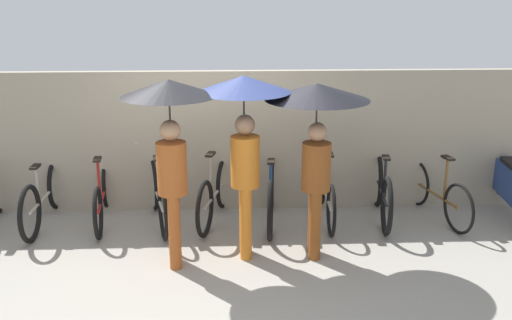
{
  "coord_description": "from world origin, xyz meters",
  "views": [
    {
      "loc": [
        0.23,
        -5.69,
        2.95
      ],
      "look_at": [
        0.52,
        0.77,
        1.0
      ],
      "focal_mm": 40.0,
      "sensor_mm": 36.0,
      "label": 1
    }
  ],
  "objects_px": {
    "parked_bicycle_6": "(326,193)",
    "pedestrian_leading": "(170,121)",
    "parked_bicycle_8": "(436,192)",
    "parked_bicycle_7": "(382,191)",
    "parked_bicycle_1": "(44,196)",
    "parked_bicycle_3": "(158,195)",
    "parked_bicycle_5": "(271,194)",
    "motorcycle": "(512,185)",
    "pedestrian_trailing": "(317,117)",
    "parked_bicycle_2": "(102,196)",
    "parked_bicycle_4": "(215,193)",
    "pedestrian_center": "(244,115)"
  },
  "relations": [
    {
      "from": "parked_bicycle_5",
      "to": "motorcycle",
      "type": "bearing_deg",
      "value": -83.86
    },
    {
      "from": "parked_bicycle_5",
      "to": "parked_bicycle_6",
      "type": "height_order",
      "value": "parked_bicycle_5"
    },
    {
      "from": "parked_bicycle_3",
      "to": "parked_bicycle_5",
      "type": "height_order",
      "value": "parked_bicycle_5"
    },
    {
      "from": "pedestrian_leading",
      "to": "motorcycle",
      "type": "xyz_separation_m",
      "value": [
        4.38,
        1.15,
        -1.18
      ]
    },
    {
      "from": "parked_bicycle_2",
      "to": "parked_bicycle_7",
      "type": "distance_m",
      "value": 3.67
    },
    {
      "from": "parked_bicycle_8",
      "to": "parked_bicycle_4",
      "type": "bearing_deg",
      "value": 77.5
    },
    {
      "from": "parked_bicycle_7",
      "to": "pedestrian_leading",
      "type": "bearing_deg",
      "value": 120.8
    },
    {
      "from": "parked_bicycle_3",
      "to": "motorcycle",
      "type": "xyz_separation_m",
      "value": [
        4.7,
        0.04,
        0.05
      ]
    },
    {
      "from": "parked_bicycle_3",
      "to": "parked_bicycle_6",
      "type": "bearing_deg",
      "value": -101.89
    },
    {
      "from": "parked_bicycle_7",
      "to": "pedestrian_leading",
      "type": "relative_size",
      "value": 0.84
    },
    {
      "from": "parked_bicycle_4",
      "to": "pedestrian_trailing",
      "type": "distance_m",
      "value": 1.97
    },
    {
      "from": "motorcycle",
      "to": "parked_bicycle_4",
      "type": "bearing_deg",
      "value": 96.7
    },
    {
      "from": "parked_bicycle_5",
      "to": "parked_bicycle_6",
      "type": "distance_m",
      "value": 0.74
    },
    {
      "from": "parked_bicycle_3",
      "to": "parked_bicycle_8",
      "type": "relative_size",
      "value": 1.05
    },
    {
      "from": "parked_bicycle_1",
      "to": "pedestrian_leading",
      "type": "height_order",
      "value": "pedestrian_leading"
    },
    {
      "from": "parked_bicycle_2",
      "to": "parked_bicycle_5",
      "type": "distance_m",
      "value": 2.21
    },
    {
      "from": "parked_bicycle_3",
      "to": "parked_bicycle_7",
      "type": "bearing_deg",
      "value": -103.21
    },
    {
      "from": "parked_bicycle_3",
      "to": "parked_bicycle_5",
      "type": "relative_size",
      "value": 0.94
    },
    {
      "from": "parked_bicycle_1",
      "to": "parked_bicycle_7",
      "type": "bearing_deg",
      "value": -90.35
    },
    {
      "from": "parked_bicycle_2",
      "to": "parked_bicycle_8",
      "type": "bearing_deg",
      "value": -97.26
    },
    {
      "from": "pedestrian_leading",
      "to": "pedestrian_center",
      "type": "distance_m",
      "value": 0.81
    },
    {
      "from": "parked_bicycle_4",
      "to": "pedestrian_trailing",
      "type": "xyz_separation_m",
      "value": [
        1.16,
        -1.0,
        1.24
      ]
    },
    {
      "from": "parked_bicycle_3",
      "to": "parked_bicycle_4",
      "type": "relative_size",
      "value": 1.03
    },
    {
      "from": "parked_bicycle_4",
      "to": "parked_bicycle_6",
      "type": "relative_size",
      "value": 0.95
    },
    {
      "from": "parked_bicycle_2",
      "to": "pedestrian_leading",
      "type": "height_order",
      "value": "pedestrian_leading"
    },
    {
      "from": "parked_bicycle_3",
      "to": "pedestrian_trailing",
      "type": "height_order",
      "value": "pedestrian_trailing"
    },
    {
      "from": "parked_bicycle_6",
      "to": "pedestrian_leading",
      "type": "distance_m",
      "value": 2.55
    },
    {
      "from": "parked_bicycle_1",
      "to": "pedestrian_trailing",
      "type": "bearing_deg",
      "value": -106.25
    },
    {
      "from": "parked_bicycle_1",
      "to": "pedestrian_center",
      "type": "xyz_separation_m",
      "value": [
        2.57,
        -0.96,
        1.25
      ]
    },
    {
      "from": "pedestrian_center",
      "to": "parked_bicycle_2",
      "type": "bearing_deg",
      "value": 149.02
    },
    {
      "from": "parked_bicycle_3",
      "to": "parked_bicycle_1",
      "type": "bearing_deg",
      "value": 74.58
    },
    {
      "from": "pedestrian_leading",
      "to": "pedestrian_center",
      "type": "bearing_deg",
      "value": 9.24
    },
    {
      "from": "parked_bicycle_2",
      "to": "motorcycle",
      "type": "distance_m",
      "value": 5.44
    },
    {
      "from": "parked_bicycle_5",
      "to": "parked_bicycle_8",
      "type": "distance_m",
      "value": 2.2
    },
    {
      "from": "parked_bicycle_1",
      "to": "parked_bicycle_2",
      "type": "distance_m",
      "value": 0.73
    },
    {
      "from": "parked_bicycle_2",
      "to": "pedestrian_leading",
      "type": "bearing_deg",
      "value": -144.96
    },
    {
      "from": "parked_bicycle_8",
      "to": "pedestrian_center",
      "type": "distance_m",
      "value": 3.01
    },
    {
      "from": "parked_bicycle_2",
      "to": "pedestrian_leading",
      "type": "relative_size",
      "value": 0.84
    },
    {
      "from": "parked_bicycle_6",
      "to": "parked_bicycle_7",
      "type": "height_order",
      "value": "parked_bicycle_6"
    },
    {
      "from": "pedestrian_trailing",
      "to": "parked_bicycle_8",
      "type": "bearing_deg",
      "value": 31.18
    },
    {
      "from": "parked_bicycle_1",
      "to": "parked_bicycle_8",
      "type": "bearing_deg",
      "value": -90.14
    },
    {
      "from": "parked_bicycle_5",
      "to": "parked_bicycle_8",
      "type": "bearing_deg",
      "value": -83.82
    },
    {
      "from": "parked_bicycle_3",
      "to": "pedestrian_leading",
      "type": "xyz_separation_m",
      "value": [
        0.32,
        -1.11,
        1.23
      ]
    },
    {
      "from": "parked_bicycle_6",
      "to": "pedestrian_trailing",
      "type": "xyz_separation_m",
      "value": [
        -0.31,
        -1.0,
        1.26
      ]
    },
    {
      "from": "parked_bicycle_6",
      "to": "parked_bicycle_8",
      "type": "xyz_separation_m",
      "value": [
        1.47,
        -0.04,
        -0.0
      ]
    },
    {
      "from": "parked_bicycle_7",
      "to": "motorcycle",
      "type": "xyz_separation_m",
      "value": [
        1.76,
        0.03,
        0.05
      ]
    },
    {
      "from": "parked_bicycle_1",
      "to": "pedestrian_leading",
      "type": "xyz_separation_m",
      "value": [
        1.79,
        -1.16,
        1.24
      ]
    },
    {
      "from": "parked_bicycle_2",
      "to": "pedestrian_center",
      "type": "height_order",
      "value": "pedestrian_center"
    },
    {
      "from": "pedestrian_leading",
      "to": "parked_bicycle_2",
      "type": "bearing_deg",
      "value": 126.57
    },
    {
      "from": "parked_bicycle_1",
      "to": "parked_bicycle_6",
      "type": "relative_size",
      "value": 1.03
    }
  ]
}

